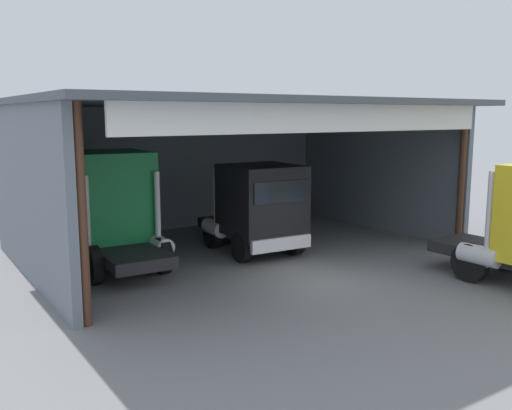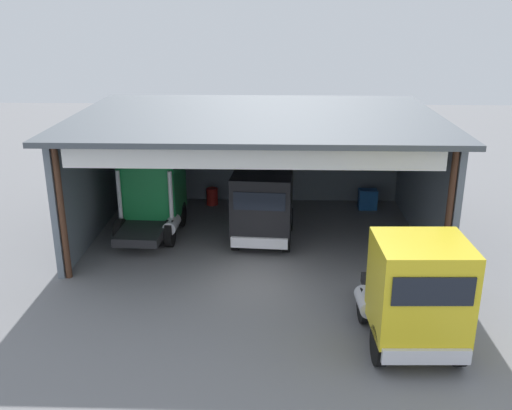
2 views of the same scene
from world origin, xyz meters
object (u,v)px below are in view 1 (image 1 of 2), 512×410
object	(u,v)px
truck_green_center_right_bay	(112,207)
truck_black_right_bay	(257,207)
oil_drum	(135,227)
tool_cart	(295,209)

from	to	relation	value
truck_green_center_right_bay	truck_black_right_bay	size ratio (longest dim) A/B	0.99
oil_drum	tool_cart	world-z (taller)	tool_cart
truck_green_center_right_bay	tool_cart	world-z (taller)	truck_green_center_right_bay
truck_green_center_right_bay	tool_cart	size ratio (longest dim) A/B	4.99
truck_green_center_right_bay	tool_cart	distance (m)	10.71
truck_green_center_right_bay	truck_black_right_bay	bearing A→B (deg)	-10.95
oil_drum	tool_cart	xyz separation A→B (m)	(7.85, -0.41, 0.07)
oil_drum	tool_cart	bearing A→B (deg)	-2.98
truck_green_center_right_bay	truck_black_right_bay	distance (m)	5.02
truck_green_center_right_bay	tool_cart	xyz separation A→B (m)	(10.06, 3.36, -1.50)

